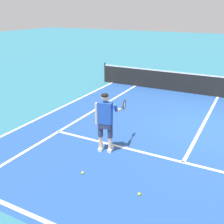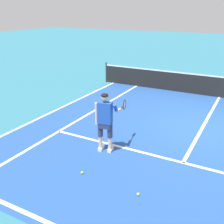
{
  "view_description": "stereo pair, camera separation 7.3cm",
  "coord_description": "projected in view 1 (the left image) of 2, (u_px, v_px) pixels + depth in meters",
  "views": [
    {
      "loc": [
        1.22,
        -8.94,
        3.78
      ],
      "look_at": [
        -2.12,
        -2.61,
        1.05
      ],
      "focal_mm": 43.39,
      "sensor_mm": 36.0,
      "label": 1
    },
    {
      "loc": [
        1.29,
        -8.91,
        3.78
      ],
      "look_at": [
        -2.12,
        -2.61,
        1.05
      ],
      "focal_mm": 43.39,
      "sensor_mm": 36.0,
      "label": 2
    }
  ],
  "objects": [
    {
      "name": "ground_plane",
      "position": [
        202.0,
        127.0,
        9.27
      ],
      "size": [
        80.0,
        80.0,
        0.0
      ],
      "primitive_type": "plane",
      "color": "teal"
    },
    {
      "name": "tennis_ball_by_baseline",
      "position": [
        83.0,
        173.0,
        6.61
      ],
      "size": [
        0.07,
        0.07,
        0.07
      ],
      "primitive_type": "sphere",
      "color": "#CCE02D",
      "rests_on": "ground"
    },
    {
      "name": "tennis_net",
      "position": [
        219.0,
        87.0,
        12.23
      ],
      "size": [
        11.96,
        0.08,
        1.07
      ],
      "color": "#333338",
      "rests_on": "ground"
    },
    {
      "name": "line_doubles_left",
      "position": [
        55.0,
        110.0,
        10.77
      ],
      "size": [
        0.1,
        9.74,
        0.01
      ],
      "primitive_type": "cube",
      "color": "white",
      "rests_on": "ground"
    },
    {
      "name": "line_singles_left",
      "position": [
        84.0,
        116.0,
        10.17
      ],
      "size": [
        0.1,
        9.74,
        0.01
      ],
      "primitive_type": "cube",
      "color": "white",
      "rests_on": "ground"
    },
    {
      "name": "line_centre_service",
      "position": [
        205.0,
        121.0,
        9.76
      ],
      "size": [
        0.1,
        6.4,
        0.01
      ],
      "primitive_type": "cube",
      "color": "white",
      "rests_on": "ground"
    },
    {
      "name": "line_service",
      "position": [
        183.0,
        162.0,
        7.12
      ],
      "size": [
        8.23,
        0.1,
        0.01
      ],
      "primitive_type": "cube",
      "color": "white",
      "rests_on": "ground"
    },
    {
      "name": "court_inner_surface",
      "position": [
        195.0,
        139.0,
        8.38
      ],
      "size": [
        10.98,
        10.14,
        0.0
      ],
      "primitive_type": "cube",
      "color": "#234C93",
      "rests_on": "ground"
    },
    {
      "name": "tennis_ball_near_feet",
      "position": [
        139.0,
        194.0,
        5.85
      ],
      "size": [
        0.07,
        0.07,
        0.07
      ],
      "primitive_type": "sphere",
      "color": "#CCE02D",
      "rests_on": "ground"
    },
    {
      "name": "tennis_player",
      "position": [
        106.0,
        118.0,
        7.37
      ],
      "size": [
        0.59,
        1.19,
        1.71
      ],
      "color": "white",
      "rests_on": "ground"
    }
  ]
}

